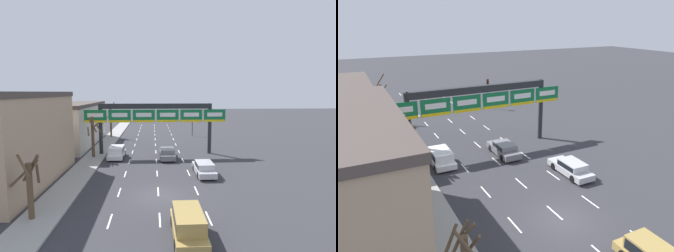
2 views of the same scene
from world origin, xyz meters
The scene contains 9 objects.
ground_plane centered at (0.00, 0.00, 0.00)m, with size 220.00×220.00×0.00m, color #333338.
lane_dashes centered at (0.00, 13.50, 0.01)m, with size 6.72×67.00×0.01m.
sign_gantry centered at (0.00, 14.68, 5.41)m, with size 18.90×0.70×6.91m.
car_silver centered at (4.83, 5.42, 0.72)m, with size 1.82×4.77×1.33m.
suv_white centered at (-5.06, 12.69, 0.86)m, with size 1.96×4.11×1.54m.
car_grey centered at (1.41, 12.14, 0.72)m, with size 1.88×4.68×1.34m.
traffic_light_near_gantry centered at (7.27, 29.53, 3.29)m, with size 0.30×0.35×4.60m.
tree_bare_closest centered at (-8.04, 13.01, 3.00)m, with size 1.75×1.76×5.19m.
tree_bare_third centered at (-8.22, 28.76, 3.14)m, with size 2.08×1.55×6.46m.
Camera 2 is at (-12.41, -15.82, 13.49)m, focal length 35.00 mm.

